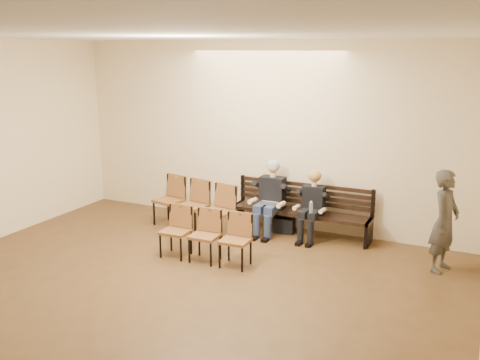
% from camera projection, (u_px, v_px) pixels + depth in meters
% --- Properties ---
extents(ground, '(10.00, 10.00, 0.00)m').
position_uv_depth(ground, '(95.00, 347.00, 6.14)').
color(ground, brown).
rests_on(ground, ground).
extents(room_walls, '(8.02, 10.01, 3.51)m').
position_uv_depth(room_walls, '(126.00, 119.00, 6.22)').
color(room_walls, beige).
rests_on(room_walls, ground).
extents(bench, '(2.60, 0.90, 0.45)m').
position_uv_depth(bench, '(300.00, 223.00, 9.80)').
color(bench, black).
rests_on(bench, ground).
extents(seated_man, '(0.56, 0.78, 1.35)m').
position_uv_depth(seated_man, '(271.00, 197.00, 9.82)').
color(seated_man, black).
rests_on(seated_man, ground).
extents(seated_woman, '(0.48, 0.66, 1.11)m').
position_uv_depth(seated_woman, '(312.00, 209.00, 9.51)').
color(seated_woman, black).
rests_on(seated_woman, ground).
extents(laptop, '(0.31, 0.25, 0.22)m').
position_uv_depth(laptop, '(268.00, 205.00, 9.73)').
color(laptop, silver).
rests_on(laptop, bench).
extents(water_bottle, '(0.07, 0.07, 0.22)m').
position_uv_depth(water_bottle, '(311.00, 214.00, 9.25)').
color(water_bottle, silver).
rests_on(water_bottle, bench).
extents(bag, '(0.42, 0.32, 0.29)m').
position_uv_depth(bag, '(284.00, 225.00, 9.95)').
color(bag, black).
rests_on(bag, ground).
extents(passerby, '(0.61, 0.76, 1.83)m').
position_uv_depth(passerby, '(445.00, 214.00, 8.06)').
color(passerby, '#3B3630').
rests_on(passerby, ground).
extents(chair_row_front, '(1.79, 0.83, 0.96)m').
position_uv_depth(chair_row_front, '(193.00, 206.00, 9.97)').
color(chair_row_front, brown).
rests_on(chair_row_front, ground).
extents(chair_row_back, '(1.53, 0.52, 0.84)m').
position_uv_depth(chair_row_back, '(205.00, 236.00, 8.54)').
color(chair_row_back, brown).
rests_on(chair_row_back, ground).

